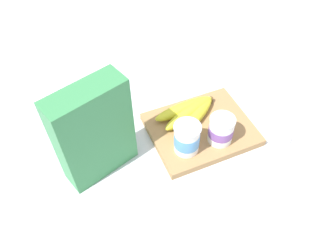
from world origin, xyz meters
The scene contains 7 objects.
ground_plane centered at (0.00, 0.00, 0.00)m, with size 2.40×2.40×0.00m, color silver.
cutting_board centered at (0.00, 0.00, 0.01)m, with size 0.28×0.23×0.02m, color #A37A4C.
cereal_box centered at (0.29, 0.00, 0.14)m, with size 0.18×0.07×0.27m, color #38844C.
yogurt_cup_front centered at (-0.03, 0.06, 0.06)m, with size 0.07×0.07×0.08m.
yogurt_cup_back centered at (0.07, 0.05, 0.07)m, with size 0.07×0.07×0.09m.
banana_bunch centered at (0.01, -0.05, 0.04)m, with size 0.20×0.13×0.04m.
spoon centered at (-0.22, 0.10, 0.01)m, with size 0.07×0.13×0.01m.
Camera 1 is at (0.33, 0.53, 0.74)m, focal length 35.60 mm.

